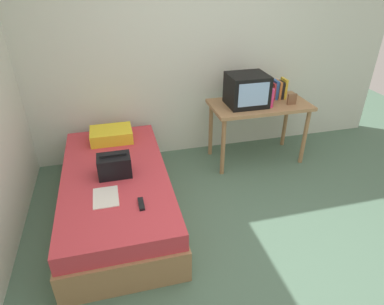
{
  "coord_description": "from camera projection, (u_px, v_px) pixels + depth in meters",
  "views": [
    {
      "loc": [
        -0.98,
        -1.85,
        2.19
      ],
      "look_at": [
        -0.27,
        0.95,
        0.53
      ],
      "focal_mm": 31.01,
      "sensor_mm": 36.0,
      "label": 1
    }
  ],
  "objects": [
    {
      "name": "picture_frame",
      "position": [
        292.0,
        99.0,
        3.84
      ],
      "size": [
        0.11,
        0.02,
        0.13
      ],
      "primitive_type": "cube",
      "color": "brown",
      "rests_on": "desk"
    },
    {
      "name": "remote_silver",
      "position": [
        99.0,
        163.0,
        3.25
      ],
      "size": [
        0.04,
        0.14,
        0.02
      ],
      "primitive_type": "cube",
      "color": "#B7B7BC",
      "rests_on": "bed"
    },
    {
      "name": "handbag",
      "position": [
        114.0,
        166.0,
        3.04
      ],
      "size": [
        0.3,
        0.2,
        0.23
      ],
      "color": "black",
      "rests_on": "bed"
    },
    {
      "name": "tv",
      "position": [
        247.0,
        90.0,
        3.76
      ],
      "size": [
        0.44,
        0.39,
        0.36
      ],
      "color": "black",
      "rests_on": "desk"
    },
    {
      "name": "bed",
      "position": [
        117.0,
        193.0,
        3.24
      ],
      "size": [
        1.0,
        2.0,
        0.47
      ],
      "color": "#9E754C",
      "rests_on": "ground"
    },
    {
      "name": "water_bottle",
      "position": [
        271.0,
        98.0,
        3.74
      ],
      "size": [
        0.06,
        0.06,
        0.22
      ],
      "primitive_type": "cylinder",
      "color": "#E53372",
      "rests_on": "desk"
    },
    {
      "name": "magazine",
      "position": [
        106.0,
        197.0,
        2.79
      ],
      "size": [
        0.21,
        0.29,
        0.01
      ],
      "primitive_type": "cube",
      "color": "white",
      "rests_on": "bed"
    },
    {
      "name": "book_row",
      "position": [
        278.0,
        89.0,
        4.0
      ],
      "size": [
        0.18,
        0.16,
        0.24
      ],
      "color": "#B72D33",
      "rests_on": "desk"
    },
    {
      "name": "desk",
      "position": [
        259.0,
        111.0,
        3.94
      ],
      "size": [
        1.16,
        0.6,
        0.75
      ],
      "color": "#9E754C",
      "rests_on": "ground"
    },
    {
      "name": "ground_plane",
      "position": [
        250.0,
        255.0,
        2.85
      ],
      "size": [
        8.0,
        8.0,
        0.0
      ],
      "primitive_type": "plane",
      "color": "#4C6B56"
    },
    {
      "name": "remote_dark",
      "position": [
        141.0,
        204.0,
        2.7
      ],
      "size": [
        0.04,
        0.16,
        0.02
      ],
      "primitive_type": "cube",
      "color": "black",
      "rests_on": "bed"
    },
    {
      "name": "wall_back",
      "position": [
        192.0,
        49.0,
        3.89
      ],
      "size": [
        5.2,
        0.1,
        2.6
      ],
      "primitive_type": "cube",
      "color": "silver",
      "rests_on": "ground"
    },
    {
      "name": "pillow",
      "position": [
        111.0,
        135.0,
        3.67
      ],
      "size": [
        0.45,
        0.33,
        0.13
      ],
      "primitive_type": "cube",
      "color": "yellow",
      "rests_on": "bed"
    }
  ]
}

